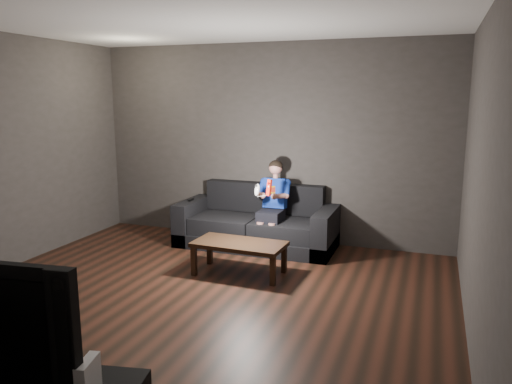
% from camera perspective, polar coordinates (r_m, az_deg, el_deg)
% --- Properties ---
extents(floor, '(5.00, 5.00, 0.00)m').
position_cam_1_polar(floor, '(4.96, -7.89, -12.83)').
color(floor, black).
rests_on(floor, ground).
extents(back_wall, '(5.00, 0.04, 2.70)m').
position_cam_1_polar(back_wall, '(6.88, 1.50, 5.59)').
color(back_wall, '#383330').
rests_on(back_wall, ground).
extents(right_wall, '(0.04, 5.00, 2.70)m').
position_cam_1_polar(right_wall, '(4.08, 24.47, 0.88)').
color(right_wall, '#383330').
rests_on(right_wall, ground).
extents(ceiling, '(5.00, 5.00, 0.02)m').
position_cam_1_polar(ceiling, '(4.60, -8.82, 19.66)').
color(ceiling, silver).
rests_on(ceiling, back_wall).
extents(sofa, '(2.09, 0.90, 0.81)m').
position_cam_1_polar(sofa, '(6.71, 0.14, -3.97)').
color(sofa, black).
rests_on(sofa, floor).
extents(child, '(0.44, 0.54, 1.08)m').
position_cam_1_polar(child, '(6.49, 1.96, -0.64)').
color(child, black).
rests_on(child, sofa).
extents(wii_remote_red, '(0.07, 0.08, 0.20)m').
position_cam_1_polar(wii_remote_red, '(6.04, 1.51, 0.50)').
color(wii_remote_red, red).
rests_on(wii_remote_red, child).
extents(nunchuk_white, '(0.09, 0.11, 0.16)m').
position_cam_1_polar(nunchuk_white, '(6.10, 0.13, 0.25)').
color(nunchuk_white, silver).
rests_on(nunchuk_white, child).
extents(wii_remote_black, '(0.06, 0.15, 0.03)m').
position_cam_1_polar(wii_remote_black, '(6.93, -7.43, -0.86)').
color(wii_remote_black, black).
rests_on(wii_remote_black, sofa).
extents(coffee_table, '(1.05, 0.55, 0.37)m').
position_cam_1_polar(coffee_table, '(5.65, -1.93, -6.24)').
color(coffee_table, black).
rests_on(coffee_table, floor).
extents(wii_console, '(0.09, 0.18, 0.23)m').
position_cam_1_polar(wii_console, '(2.63, -18.60, -19.93)').
color(wii_console, silver).
rests_on(wii_console, media_console).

